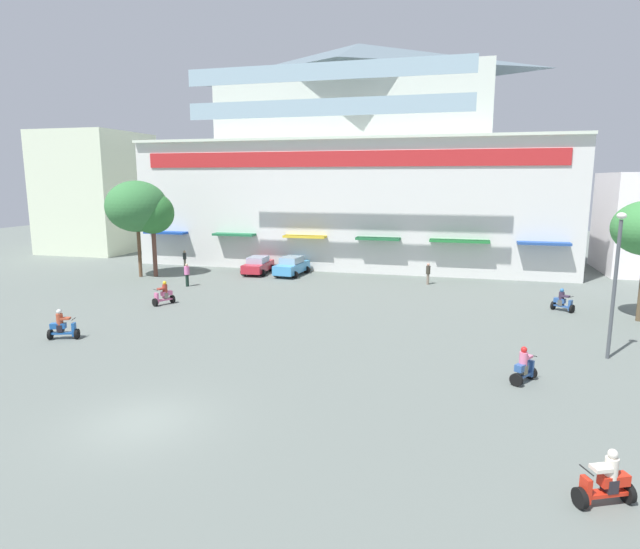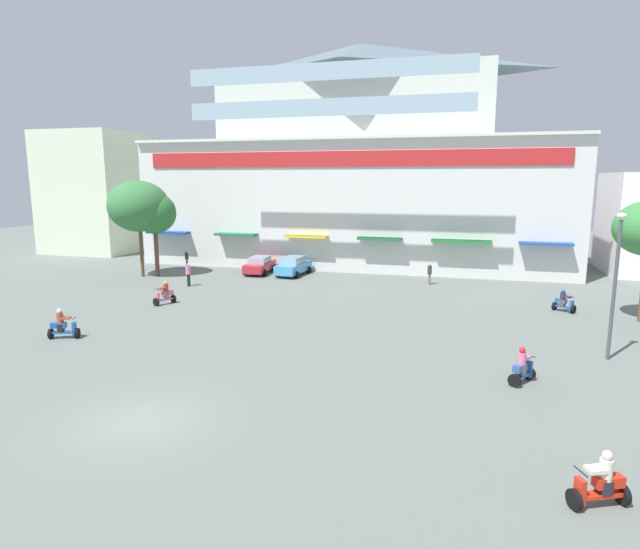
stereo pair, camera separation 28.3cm
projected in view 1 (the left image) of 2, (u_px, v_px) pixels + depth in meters
ground_plane at (273, 323)px, 30.10m from camera, size 128.00×128.00×0.00m
colonial_building at (356, 169)px, 51.52m from camera, size 39.16×19.78×20.69m
flank_building_left at (97, 193)px, 59.45m from camera, size 9.41×10.26×13.13m
plaza_tree_0 at (137, 206)px, 43.25m from camera, size 4.89×5.12×7.95m
plaza_tree_2 at (152, 214)px, 43.44m from camera, size 3.47×3.67×7.00m
parked_car_0 at (258, 265)px, 45.60m from camera, size 2.39×4.22×1.48m
parked_car_1 at (292, 266)px, 44.82m from camera, size 2.55×4.38×1.59m
scooter_rider_0 at (164, 295)px, 34.31m from camera, size 1.11×1.50×1.55m
scooter_rider_1 at (524, 368)px, 21.12m from camera, size 1.16×1.39×1.53m
scooter_rider_2 at (606, 482)px, 13.16m from camera, size 1.55×1.09×1.50m
scooter_rider_3 at (563, 302)px, 32.60m from camera, size 1.37×1.17×1.43m
scooter_rider_4 at (62, 327)px, 26.88m from camera, size 1.55×0.99×1.57m
pedestrian_0 at (185, 258)px, 47.89m from camera, size 0.44×0.44×1.70m
pedestrian_1 at (187, 274)px, 40.08m from camera, size 0.52×0.52×1.76m
pedestrian_2 at (428, 272)px, 40.82m from camera, size 0.39×0.39×1.68m
streetlamp_near at (616, 275)px, 23.41m from camera, size 0.40×0.40×6.63m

